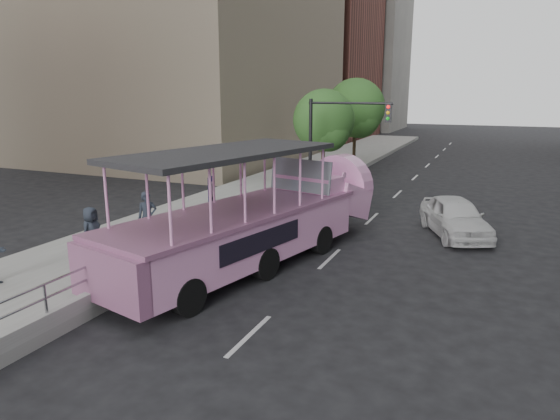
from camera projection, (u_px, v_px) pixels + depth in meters
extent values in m
plane|color=black|center=(250.00, 297.00, 13.80)|extent=(160.00, 160.00, 0.00)
cube|color=#9D9C97|center=(239.00, 202.00, 24.92)|extent=(5.50, 80.00, 0.30)
cube|color=#ACADA7|center=(194.00, 247.00, 16.69)|extent=(0.24, 30.00, 0.36)
cylinder|color=#9C9CA0|center=(45.00, 298.00, 11.23)|extent=(0.07, 0.07, 0.70)
cylinder|color=#9C9CA0|center=(108.00, 270.00, 13.01)|extent=(0.07, 0.07, 0.70)
cylinder|color=#9C9CA0|center=(156.00, 248.00, 14.79)|extent=(0.07, 0.07, 0.70)
cylinder|color=#9C9CA0|center=(193.00, 232.00, 16.57)|extent=(0.07, 0.07, 0.70)
cylinder|color=#9C9CA0|center=(224.00, 218.00, 18.35)|extent=(0.07, 0.07, 0.70)
cylinder|color=#9C9CA0|center=(249.00, 207.00, 20.13)|extent=(0.07, 0.07, 0.70)
cylinder|color=#9C9CA0|center=(269.00, 197.00, 21.91)|extent=(0.07, 0.07, 0.70)
cylinder|color=#9C9CA0|center=(287.00, 189.00, 23.70)|extent=(0.07, 0.07, 0.70)
cylinder|color=#9C9CA0|center=(302.00, 183.00, 25.48)|extent=(0.07, 0.07, 0.70)
cylinder|color=#9C9CA0|center=(193.00, 232.00, 16.57)|extent=(0.06, 22.00, 0.06)
cylinder|color=#9C9CA0|center=(193.00, 222.00, 16.50)|extent=(0.06, 22.00, 0.06)
cylinder|color=black|center=(127.00, 275.00, 14.03)|extent=(0.61, 1.07, 1.00)
cylinder|color=black|center=(187.00, 297.00, 12.60)|extent=(0.61, 1.07, 1.00)
cylinder|color=black|center=(207.00, 248.00, 16.46)|extent=(0.61, 1.07, 1.00)
cylinder|color=black|center=(265.00, 263.00, 15.02)|extent=(0.61, 1.07, 1.00)
cylinder|color=black|center=(266.00, 228.00, 18.88)|extent=(0.61, 1.07, 1.00)
cylinder|color=black|center=(320.00, 240.00, 17.44)|extent=(0.61, 1.07, 1.00)
cube|color=#DC8BC2|center=(239.00, 234.00, 15.76)|extent=(4.82, 9.54, 1.39)
cube|color=#DC8BC2|center=(328.00, 198.00, 19.85)|extent=(3.20, 2.93, 1.74)
cylinder|color=#DC8BC2|center=(340.00, 186.00, 20.51)|extent=(2.73, 1.36, 2.62)
cube|color=#844D70|center=(109.00, 278.00, 12.08)|extent=(2.80, 1.02, 1.39)
cube|color=#844D70|center=(238.00, 211.00, 15.59)|extent=(5.02, 9.90, 0.13)
cube|color=black|center=(227.00, 153.00, 14.81)|extent=(4.57, 7.84, 0.16)
cube|color=#8E9BA8|center=(300.00, 175.00, 18.07)|extent=(2.55, 0.81, 1.17)
cube|color=#DC8BC2|center=(308.00, 182.00, 18.54)|extent=(2.64, 1.65, 0.56)
imported|color=silver|center=(455.00, 217.00, 19.54)|extent=(3.49, 4.86, 1.54)
imported|color=#252C37|center=(147.00, 218.00, 17.57)|extent=(0.79, 0.79, 1.84)
imported|color=#252C37|center=(91.00, 232.00, 16.01)|extent=(0.66, 0.90, 1.68)
cylinder|color=black|center=(212.00, 219.00, 17.36)|extent=(0.08, 0.08, 2.47)
cube|color=#0B104F|center=(211.00, 189.00, 17.12)|extent=(0.15, 0.60, 0.89)
cube|color=silver|center=(212.00, 189.00, 17.11)|extent=(0.10, 0.39, 0.54)
cylinder|color=black|center=(310.00, 151.00, 25.47)|extent=(0.18, 0.18, 5.20)
cylinder|color=black|center=(350.00, 103.00, 24.13)|extent=(4.20, 0.12, 0.12)
cube|color=black|center=(388.00, 113.00, 23.49)|extent=(0.28, 0.22, 0.85)
sphere|color=red|center=(388.00, 107.00, 23.30)|extent=(0.16, 0.16, 0.16)
cylinder|color=#372919|center=(323.00, 162.00, 29.03)|extent=(0.22, 0.22, 3.08)
sphere|color=#2F5C25|center=(324.00, 120.00, 28.46)|extent=(3.52, 3.52, 3.52)
sphere|color=#2F5C25|center=(329.00, 130.00, 28.17)|extent=(2.42, 2.42, 2.42)
cylinder|color=#372919|center=(354.00, 148.00, 34.24)|extent=(0.22, 0.22, 3.47)
sphere|color=#2F5C25|center=(356.00, 108.00, 33.61)|extent=(3.97, 3.97, 3.97)
sphere|color=#2F5C25|center=(360.00, 118.00, 33.33)|extent=(2.73, 2.73, 2.73)
cube|color=brown|center=(297.00, 29.00, 60.58)|extent=(18.00, 16.00, 26.00)
cube|color=gray|center=(349.00, 61.00, 74.74)|extent=(16.00, 14.00, 20.00)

